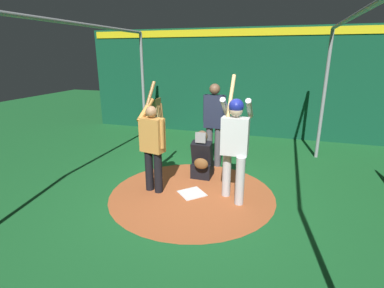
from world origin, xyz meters
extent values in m
plane|color=#195B28|center=(0.00, 0.00, 0.00)|extent=(25.53, 25.53, 0.00)
cylinder|color=#AD562D|center=(0.00, 0.00, 0.00)|extent=(2.96, 2.96, 0.01)
cube|color=white|center=(0.00, 0.00, 0.01)|extent=(0.59, 0.59, 0.01)
cylinder|color=#BCBCC0|center=(0.10, 0.87, 0.42)|extent=(0.15, 0.15, 0.83)
cylinder|color=#BCBCC0|center=(-0.14, 0.60, 0.42)|extent=(0.15, 0.15, 0.83)
cube|color=silver|center=(-0.02, 0.73, 1.15)|extent=(0.22, 0.44, 0.62)
cylinder|color=silver|center=(-0.12, 0.93, 1.60)|extent=(0.51, 0.09, 0.39)
cylinder|color=silver|center=(-0.12, 0.53, 1.60)|extent=(0.51, 0.09, 0.39)
sphere|color=beige|center=(-0.02, 0.73, 1.58)|extent=(0.22, 0.22, 0.22)
sphere|color=navy|center=(-0.02, 0.73, 1.64)|extent=(0.24, 0.24, 0.24)
cylinder|color=tan|center=(-0.24, 0.60, 1.74)|extent=(0.54, 0.06, 0.73)
cube|color=black|center=(-0.83, -0.04, 0.15)|extent=(0.40, 0.40, 0.31)
cube|color=black|center=(-0.79, -0.04, 0.53)|extent=(0.31, 0.40, 0.49)
sphere|color=brown|center=(-0.77, -0.04, 0.88)|extent=(0.23, 0.23, 0.23)
cube|color=gray|center=(-0.66, -0.04, 0.88)|extent=(0.03, 0.21, 0.21)
ellipsoid|color=brown|center=(-0.51, 0.02, 0.41)|extent=(0.12, 0.28, 0.22)
cylinder|color=#4C4C51|center=(-1.50, 0.13, 0.44)|extent=(0.15, 0.15, 0.89)
cylinder|color=#4C4C51|center=(-1.50, -0.07, 0.44)|extent=(0.15, 0.15, 0.89)
cube|color=#1E2338|center=(-1.50, 0.03, 1.24)|extent=(0.22, 0.42, 0.70)
cylinder|color=#1E2338|center=(-1.50, 0.23, 1.30)|extent=(0.09, 0.09, 0.59)
cylinder|color=#1E2338|center=(-1.50, -0.17, 1.30)|extent=(0.09, 0.09, 0.59)
sphere|color=brown|center=(-1.50, 0.03, 1.72)|extent=(0.23, 0.23, 0.23)
cylinder|color=black|center=(0.10, -0.61, 0.38)|extent=(0.15, 0.15, 0.77)
cylinder|color=black|center=(0.06, -0.81, 0.38)|extent=(0.15, 0.15, 0.77)
cube|color=#CA863E|center=(0.08, -0.71, 1.07)|extent=(0.30, 0.46, 0.61)
cylinder|color=#CA863E|center=(0.12, -0.51, 1.12)|extent=(0.09, 0.09, 0.51)
cylinder|color=#CA863E|center=(-0.06, -0.88, 1.48)|extent=(0.46, 0.18, 0.40)
sphere|color=#9E704C|center=(0.08, -0.71, 1.48)|extent=(0.20, 0.20, 0.20)
cylinder|color=olive|center=(-0.14, -0.87, 1.60)|extent=(0.46, 0.15, 0.74)
cube|color=#0F472D|center=(-4.40, 0.00, 1.58)|extent=(0.20, 9.53, 3.16)
cube|color=yellow|center=(-4.29, 0.00, 3.01)|extent=(0.03, 9.34, 0.20)
cylinder|color=gray|center=(-2.81, -2.31, 1.48)|extent=(0.08, 0.08, 2.96)
cylinder|color=gray|center=(-2.81, 2.31, 1.48)|extent=(0.08, 0.08, 2.96)
cylinder|color=gray|center=(0.00, -2.31, 2.96)|extent=(5.62, 0.07, 0.07)
cylinder|color=gray|center=(0.00, 2.31, 2.96)|extent=(5.62, 0.07, 0.07)
cube|color=olive|center=(-4.15, -2.46, 0.53)|extent=(1.18, 0.04, 1.05)
cylinder|color=olive|center=(-4.64, -2.40, 0.43)|extent=(0.06, 0.18, 0.87)
cylinder|color=olive|center=(-4.52, -2.40, 0.41)|extent=(0.06, 0.13, 0.81)
cylinder|color=tan|center=(-4.40, -2.40, 0.40)|extent=(0.06, 0.15, 0.81)
cylinder|color=olive|center=(-4.28, -2.40, 0.43)|extent=(0.06, 0.12, 0.87)
cylinder|color=olive|center=(-4.16, -2.40, 0.40)|extent=(0.06, 0.16, 0.81)
cylinder|color=olive|center=(-4.04, -2.40, 0.41)|extent=(0.06, 0.14, 0.83)
cylinder|color=tan|center=(-3.92, -2.40, 0.41)|extent=(0.06, 0.20, 0.83)
cylinder|color=black|center=(-3.80, -2.40, 0.40)|extent=(0.06, 0.18, 0.81)
cylinder|color=tan|center=(-3.68, -2.40, 0.42)|extent=(0.06, 0.14, 0.85)
camera|label=1|loc=(4.57, 1.45, 2.44)|focal=27.33mm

